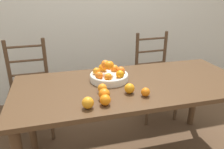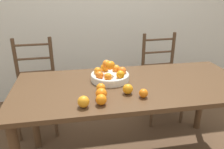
% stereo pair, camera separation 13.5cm
% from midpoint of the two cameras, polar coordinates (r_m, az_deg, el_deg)
% --- Properties ---
extents(wall_back, '(8.00, 0.06, 2.60)m').
position_cam_midpoint_polar(wall_back, '(3.05, -5.25, 17.65)').
color(wall_back, silver).
rests_on(wall_back, ground_plane).
extents(dining_table, '(1.93, 0.84, 0.78)m').
position_cam_midpoint_polar(dining_table, '(1.85, 3.20, -5.02)').
color(dining_table, '#4C331E').
rests_on(dining_table, ground_plane).
extents(fruit_bowl, '(0.32, 0.32, 0.18)m').
position_cam_midpoint_polar(fruit_bowl, '(1.85, -2.87, -0.03)').
color(fruit_bowl, silver).
rests_on(fruit_bowl, dining_table).
extents(orange_loose_0, '(0.08, 0.08, 0.08)m').
position_cam_midpoint_polar(orange_loose_0, '(1.54, -4.57, -5.17)').
color(orange_loose_0, orange).
rests_on(orange_loose_0, dining_table).
extents(orange_loose_1, '(0.08, 0.08, 0.08)m').
position_cam_midpoint_polar(orange_loose_1, '(1.63, 2.22, -3.68)').
color(orange_loose_1, orange).
rests_on(orange_loose_1, dining_table).
extents(orange_loose_2, '(0.07, 0.07, 0.07)m').
position_cam_midpoint_polar(orange_loose_2, '(1.60, 6.36, -4.61)').
color(orange_loose_2, orange).
rests_on(orange_loose_2, dining_table).
extents(orange_loose_3, '(0.08, 0.08, 0.08)m').
position_cam_midpoint_polar(orange_loose_3, '(1.47, -4.43, -6.70)').
color(orange_loose_3, orange).
rests_on(orange_loose_3, dining_table).
extents(orange_loose_4, '(0.07, 0.07, 0.07)m').
position_cam_midpoint_polar(orange_loose_4, '(1.64, -4.89, -3.64)').
color(orange_loose_4, orange).
rests_on(orange_loose_4, dining_table).
extents(orange_loose_5, '(0.08, 0.08, 0.08)m').
position_cam_midpoint_polar(orange_loose_5, '(1.45, -9.01, -7.35)').
color(orange_loose_5, orange).
rests_on(orange_loose_5, dining_table).
extents(chair_left, '(0.43, 0.41, 1.02)m').
position_cam_midpoint_polar(chair_left, '(2.51, -22.12, -4.25)').
color(chair_left, '#513823').
rests_on(chair_left, ground_plane).
extents(chair_right, '(0.44, 0.42, 1.02)m').
position_cam_midpoint_polar(chair_right, '(2.71, 9.69, -0.99)').
color(chair_right, '#513823').
rests_on(chair_right, ground_plane).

